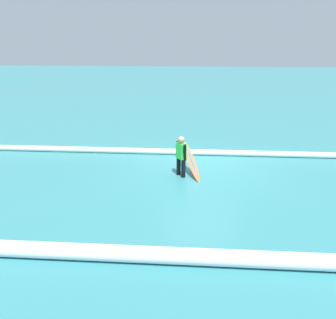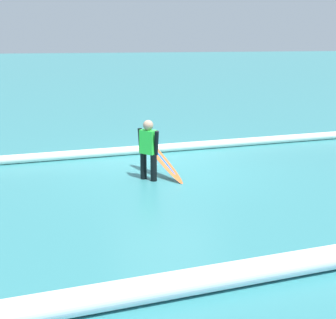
{
  "view_description": "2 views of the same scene",
  "coord_description": "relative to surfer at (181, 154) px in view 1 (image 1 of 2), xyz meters",
  "views": [
    {
      "loc": [
        -0.41,
        10.98,
        3.83
      ],
      "look_at": [
        0.88,
        2.04,
        0.94
      ],
      "focal_mm": 35.65,
      "sensor_mm": 36.0,
      "label": 1
    },
    {
      "loc": [
        2.82,
        10.56,
        3.01
      ],
      "look_at": [
        0.56,
        2.17,
        0.79
      ],
      "focal_mm": 50.9,
      "sensor_mm": 36.0,
      "label": 2
    }
  ],
  "objects": [
    {
      "name": "ground_plane",
      "position": [
        -0.64,
        -0.81,
        -0.73
      ],
      "size": [
        186.22,
        186.22,
        0.0
      ],
      "primitive_type": "plane",
      "color": "teal"
    },
    {
      "name": "wave_crest_foreground",
      "position": [
        -1.96,
        -2.51,
        -0.62
      ],
      "size": [
        20.66,
        1.49,
        0.22
      ],
      "primitive_type": "cylinder",
      "rotation": [
        0.0,
        1.57,
        0.06
      ],
      "color": "white",
      "rests_on": "ground_plane"
    },
    {
      "name": "wave_crest_midground",
      "position": [
        -1.2,
        4.69,
        -0.57
      ],
      "size": [
        18.02,
        1.58,
        0.32
      ],
      "primitive_type": "cylinder",
      "rotation": [
        0.0,
        1.57,
        0.07
      ],
      "color": "white",
      "rests_on": "ground_plane"
    },
    {
      "name": "surfer",
      "position": [
        0.0,
        0.0,
        0.0
      ],
      "size": [
        0.37,
        0.54,
        1.32
      ],
      "rotation": [
        0.0,
        0.0,
        2.26
      ],
      "color": "black",
      "rests_on": "ground_plane"
    },
    {
      "name": "surfboard",
      "position": [
        -0.31,
        -0.26,
        -0.29
      ],
      "size": [
        0.85,
        1.62,
        0.92
      ],
      "color": "#E55926",
      "rests_on": "ground_plane"
    }
  ]
}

